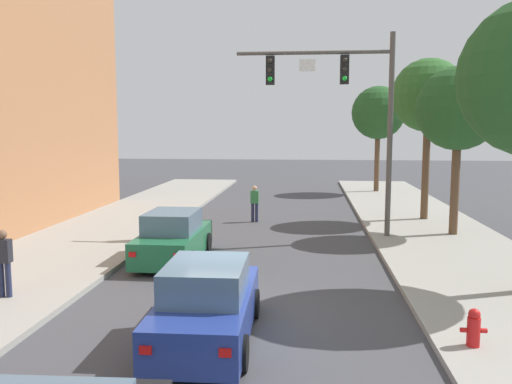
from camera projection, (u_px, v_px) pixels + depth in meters
ground_plane at (234, 320)px, 11.57m from camera, size 120.00×120.00×0.00m
traffic_signal_mast at (347, 98)px, 19.41m from camera, size 5.79×0.38×7.50m
car_lead_green at (174, 238)px, 16.67m from camera, size 1.84×4.24×1.60m
car_following_blue at (207, 305)px, 10.35m from camera, size 1.90×4.27×1.60m
pedestrian_sidewalk_left_walker at (4, 260)px, 12.56m from camera, size 0.36×0.22×1.64m
pedestrian_crossing_road at (255, 202)px, 23.56m from camera, size 0.36×0.22×1.64m
fire_hydrant at (474, 328)px, 9.76m from camera, size 0.48×0.24×0.72m
street_tree_second at (458, 109)px, 19.64m from camera, size 3.15×3.15×6.35m
street_tree_third at (428, 96)px, 22.99m from camera, size 3.19×3.19×7.08m
street_tree_farthest at (378, 113)px, 33.49m from camera, size 3.37×3.37×6.72m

